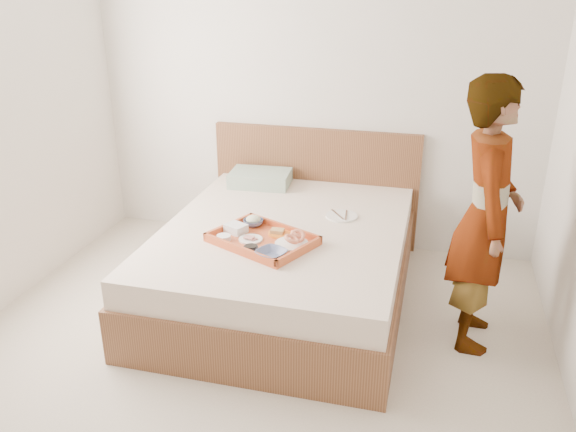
# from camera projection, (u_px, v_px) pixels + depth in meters

# --- Properties ---
(ground) EXTENTS (3.50, 4.00, 0.01)m
(ground) POSITION_uv_depth(u_px,v_px,m) (232.00, 386.00, 3.20)
(ground) COLOR beige
(ground) RESTS_ON ground
(wall_back) EXTENTS (3.50, 0.01, 2.60)m
(wall_back) POSITION_uv_depth(u_px,v_px,m) (314.00, 82.00, 4.48)
(wall_back) COLOR silver
(wall_back) RESTS_ON ground
(bed) EXTENTS (1.65, 2.00, 0.53)m
(bed) POSITION_uv_depth(u_px,v_px,m) (285.00, 262.00, 3.98)
(bed) COLOR brown
(bed) RESTS_ON ground
(headboard) EXTENTS (1.65, 0.06, 0.95)m
(headboard) POSITION_uv_depth(u_px,v_px,m) (315.00, 186.00, 4.77)
(headboard) COLOR brown
(headboard) RESTS_ON ground
(pillow) EXTENTS (0.48, 0.34, 0.11)m
(pillow) POSITION_uv_depth(u_px,v_px,m) (260.00, 178.00, 4.61)
(pillow) COLOR #9CAD9F
(pillow) RESTS_ON bed
(tray) EXTENTS (0.73, 0.65, 0.05)m
(tray) POSITION_uv_depth(u_px,v_px,m) (263.00, 239.00, 3.64)
(tray) COLOR #CF5F2E
(tray) RESTS_ON bed
(prawn_plate) EXTENTS (0.28, 0.28, 0.01)m
(prawn_plate) POSITION_uv_depth(u_px,v_px,m) (292.00, 244.00, 3.58)
(prawn_plate) COLOR white
(prawn_plate) RESTS_ON tray
(navy_bowl_big) EXTENTS (0.23, 0.23, 0.04)m
(navy_bowl_big) POSITION_uv_depth(u_px,v_px,m) (271.00, 254.00, 3.42)
(navy_bowl_big) COLOR navy
(navy_bowl_big) RESTS_ON tray
(sauce_dish) EXTENTS (0.12, 0.12, 0.03)m
(sauce_dish) POSITION_uv_depth(u_px,v_px,m) (251.00, 249.00, 3.49)
(sauce_dish) COLOR black
(sauce_dish) RESTS_ON tray
(meat_plate) EXTENTS (0.20, 0.20, 0.01)m
(meat_plate) POSITION_uv_depth(u_px,v_px,m) (251.00, 239.00, 3.64)
(meat_plate) COLOR white
(meat_plate) RESTS_ON tray
(bread_plate) EXTENTS (0.19, 0.19, 0.01)m
(bread_plate) POSITION_uv_depth(u_px,v_px,m) (279.00, 233.00, 3.72)
(bread_plate) COLOR orange
(bread_plate) RESTS_ON tray
(salad_bowl) EXTENTS (0.18, 0.18, 0.04)m
(salad_bowl) POSITION_uv_depth(u_px,v_px,m) (253.00, 222.00, 3.85)
(salad_bowl) COLOR navy
(salad_bowl) RESTS_ON tray
(plastic_tub) EXTENTS (0.16, 0.15, 0.05)m
(plastic_tub) POSITION_uv_depth(u_px,v_px,m) (236.00, 228.00, 3.74)
(plastic_tub) COLOR silver
(plastic_tub) RESTS_ON tray
(cheese_round) EXTENTS (0.12, 0.12, 0.03)m
(cheese_round) POSITION_uv_depth(u_px,v_px,m) (224.00, 238.00, 3.64)
(cheese_round) COLOR white
(cheese_round) RESTS_ON tray
(dinner_plate) EXTENTS (0.27, 0.27, 0.01)m
(dinner_plate) POSITION_uv_depth(u_px,v_px,m) (342.00, 216.00, 4.03)
(dinner_plate) COLOR white
(dinner_plate) RESTS_ON bed
(person) EXTENTS (0.39, 0.59, 1.60)m
(person) POSITION_uv_depth(u_px,v_px,m) (486.00, 217.00, 3.33)
(person) COLOR silver
(person) RESTS_ON ground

